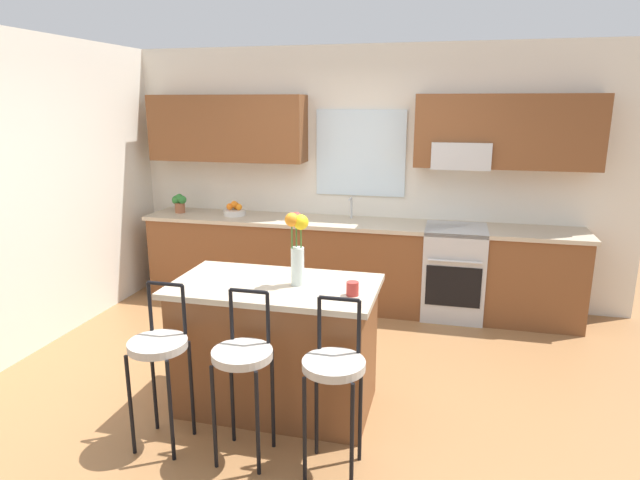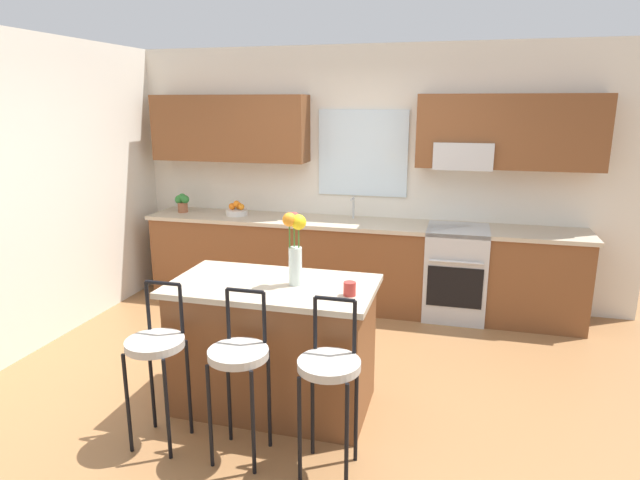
{
  "view_description": "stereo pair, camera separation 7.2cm",
  "coord_description": "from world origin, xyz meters",
  "px_view_note": "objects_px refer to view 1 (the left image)",
  "views": [
    {
      "loc": [
        0.97,
        -3.72,
        2.11
      ],
      "look_at": [
        -0.09,
        0.55,
        1.0
      ],
      "focal_mm": 30.42,
      "sensor_mm": 36.0,
      "label": 1
    },
    {
      "loc": [
        1.04,
        -3.7,
        2.11
      ],
      "look_at": [
        -0.09,
        0.55,
        1.0
      ],
      "focal_mm": 30.42,
      "sensor_mm": 36.0,
      "label": 2
    }
  ],
  "objects_px": {
    "bar_stool_near": "(159,352)",
    "mug_ceramic": "(352,289)",
    "kitchen_island": "(276,345)",
    "bar_stool_middle": "(243,361)",
    "flower_vase": "(297,243)",
    "bar_stool_far": "(334,372)",
    "fruit_bowl_oranges": "(235,211)",
    "potted_plant_small": "(179,202)",
    "oven_range": "(454,272)"
  },
  "relations": [
    {
      "from": "fruit_bowl_oranges",
      "to": "bar_stool_middle",
      "type": "bearing_deg",
      "value": -66.7
    },
    {
      "from": "flower_vase",
      "to": "fruit_bowl_oranges",
      "type": "bearing_deg",
      "value": 122.39
    },
    {
      "from": "kitchen_island",
      "to": "bar_stool_far",
      "type": "relative_size",
      "value": 1.35
    },
    {
      "from": "potted_plant_small",
      "to": "bar_stool_middle",
      "type": "bearing_deg",
      "value": -55.98
    },
    {
      "from": "oven_range",
      "to": "mug_ceramic",
      "type": "bearing_deg",
      "value": -106.5
    },
    {
      "from": "bar_stool_near",
      "to": "bar_stool_middle",
      "type": "xyz_separation_m",
      "value": [
        0.55,
        0.0,
        0.0
      ]
    },
    {
      "from": "kitchen_island",
      "to": "bar_stool_middle",
      "type": "distance_m",
      "value": 0.63
    },
    {
      "from": "kitchen_island",
      "to": "flower_vase",
      "type": "height_order",
      "value": "flower_vase"
    },
    {
      "from": "bar_stool_middle",
      "to": "oven_range",
      "type": "bearing_deg",
      "value": 65.8
    },
    {
      "from": "bar_stool_far",
      "to": "flower_vase",
      "type": "distance_m",
      "value": 0.93
    },
    {
      "from": "bar_stool_far",
      "to": "flower_vase",
      "type": "xyz_separation_m",
      "value": [
        -0.39,
        0.62,
        0.58
      ]
    },
    {
      "from": "mug_ceramic",
      "to": "fruit_bowl_oranges",
      "type": "bearing_deg",
      "value": 128.05
    },
    {
      "from": "kitchen_island",
      "to": "bar_stool_middle",
      "type": "relative_size",
      "value": 1.35
    },
    {
      "from": "oven_range",
      "to": "mug_ceramic",
      "type": "relative_size",
      "value": 10.22
    },
    {
      "from": "kitchen_island",
      "to": "potted_plant_small",
      "type": "relative_size",
      "value": 6.58
    },
    {
      "from": "oven_range",
      "to": "bar_stool_far",
      "type": "distance_m",
      "value": 2.76
    },
    {
      "from": "bar_stool_far",
      "to": "mug_ceramic",
      "type": "xyz_separation_m",
      "value": [
        0.01,
        0.5,
        0.33
      ]
    },
    {
      "from": "bar_stool_near",
      "to": "bar_stool_far",
      "type": "bearing_deg",
      "value": 0.0
    },
    {
      "from": "kitchen_island",
      "to": "flower_vase",
      "type": "bearing_deg",
      "value": 3.46
    },
    {
      "from": "fruit_bowl_oranges",
      "to": "bar_stool_near",
      "type": "bearing_deg",
      "value": -77.21
    },
    {
      "from": "bar_stool_middle",
      "to": "mug_ceramic",
      "type": "height_order",
      "value": "bar_stool_middle"
    },
    {
      "from": "kitchen_island",
      "to": "flower_vase",
      "type": "distance_m",
      "value": 0.77
    },
    {
      "from": "mug_ceramic",
      "to": "oven_range",
      "type": "bearing_deg",
      "value": 73.5
    },
    {
      "from": "bar_stool_near",
      "to": "bar_stool_middle",
      "type": "relative_size",
      "value": 1.0
    },
    {
      "from": "kitchen_island",
      "to": "bar_stool_middle",
      "type": "height_order",
      "value": "bar_stool_middle"
    },
    {
      "from": "kitchen_island",
      "to": "bar_stool_far",
      "type": "xyz_separation_m",
      "value": [
        0.55,
        -0.61,
        0.17
      ]
    },
    {
      "from": "bar_stool_far",
      "to": "potted_plant_small",
      "type": "height_order",
      "value": "potted_plant_small"
    },
    {
      "from": "bar_stool_far",
      "to": "bar_stool_near",
      "type": "bearing_deg",
      "value": 180.0
    },
    {
      "from": "bar_stool_middle",
      "to": "bar_stool_far",
      "type": "bearing_deg",
      "value": 0.0
    },
    {
      "from": "oven_range",
      "to": "fruit_bowl_oranges",
      "type": "height_order",
      "value": "fruit_bowl_oranges"
    },
    {
      "from": "bar_stool_near",
      "to": "flower_vase",
      "type": "height_order",
      "value": "flower_vase"
    },
    {
      "from": "bar_stool_far",
      "to": "fruit_bowl_oranges",
      "type": "relative_size",
      "value": 4.34
    },
    {
      "from": "flower_vase",
      "to": "fruit_bowl_oranges",
      "type": "distance_m",
      "value": 2.48
    },
    {
      "from": "bar_stool_middle",
      "to": "fruit_bowl_oranges",
      "type": "bearing_deg",
      "value": 113.3
    },
    {
      "from": "flower_vase",
      "to": "potted_plant_small",
      "type": "distance_m",
      "value": 2.88
    },
    {
      "from": "bar_stool_near",
      "to": "fruit_bowl_oranges",
      "type": "height_order",
      "value": "fruit_bowl_oranges"
    },
    {
      "from": "oven_range",
      "to": "bar_stool_middle",
      "type": "height_order",
      "value": "bar_stool_middle"
    },
    {
      "from": "mug_ceramic",
      "to": "fruit_bowl_oranges",
      "type": "xyz_separation_m",
      "value": [
        -1.72,
        2.2,
        0.01
      ]
    },
    {
      "from": "kitchen_island",
      "to": "bar_stool_near",
      "type": "height_order",
      "value": "bar_stool_near"
    },
    {
      "from": "bar_stool_middle",
      "to": "bar_stool_far",
      "type": "relative_size",
      "value": 1.0
    },
    {
      "from": "bar_stool_middle",
      "to": "flower_vase",
      "type": "distance_m",
      "value": 0.86
    },
    {
      "from": "oven_range",
      "to": "bar_stool_middle",
      "type": "distance_m",
      "value": 2.94
    },
    {
      "from": "bar_stool_middle",
      "to": "potted_plant_small",
      "type": "bearing_deg",
      "value": 124.02
    },
    {
      "from": "bar_stool_near",
      "to": "bar_stool_middle",
      "type": "distance_m",
      "value": 0.55
    },
    {
      "from": "flower_vase",
      "to": "mug_ceramic",
      "type": "bearing_deg",
      "value": -15.9
    },
    {
      "from": "oven_range",
      "to": "bar_stool_near",
      "type": "distance_m",
      "value": 3.2
    },
    {
      "from": "bar_stool_near",
      "to": "mug_ceramic",
      "type": "height_order",
      "value": "bar_stool_near"
    },
    {
      "from": "potted_plant_small",
      "to": "bar_stool_near",
      "type": "bearing_deg",
      "value": -64.77
    },
    {
      "from": "fruit_bowl_oranges",
      "to": "kitchen_island",
      "type": "bearing_deg",
      "value": -60.96
    },
    {
      "from": "bar_stool_middle",
      "to": "bar_stool_far",
      "type": "distance_m",
      "value": 0.55
    }
  ]
}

